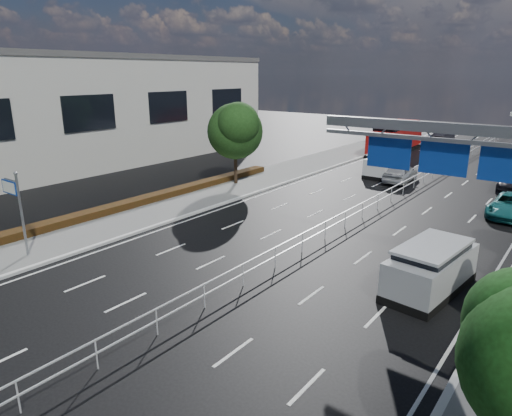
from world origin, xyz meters
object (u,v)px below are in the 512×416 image
Objects in this scene: red_bus at (396,137)px; silver_minivan at (431,268)px; overhead_gantry at (462,154)px; parked_car_teal at (512,206)px; near_car_silver at (400,172)px; toilet_sign at (15,199)px; white_minivan at (385,165)px; near_car_dark at (443,136)px.

silver_minivan is (13.98, -32.67, -0.76)m from red_bus.
overhead_gantry reaches higher than parked_car_teal.
near_car_silver is at bearing 119.92° from silver_minivan.
overhead_gantry is 34.28m from red_bus.
toilet_sign is 19.44m from silver_minivan.
parked_car_teal is (0.69, 11.95, -4.89)m from overhead_gantry.
overhead_gantry is 2.00× the size of parked_car_teal.
red_bus is (3.47, 41.00, -1.17)m from toilet_sign.
overhead_gantry reaches higher than toilet_sign.
near_car_silver is at bearing 116.30° from overhead_gantry.
near_car_silver is 10.45m from parked_car_teal.
white_minivan is 0.42× the size of red_bus.
overhead_gantry is at bearing 29.60° from toilet_sign.
parked_car_teal is (0.93, 13.66, -0.31)m from silver_minivan.
white_minivan is at bearing 119.35° from overhead_gantry.
red_bus is (-3.87, 12.54, 0.76)m from white_minivan.
white_minivan reaches higher than parked_car_teal.
near_car_dark is (2.03, 11.90, -1.04)m from red_bus.
silver_minivan is (11.95, -44.57, 0.28)m from near_car_dark.
toilet_sign is 28.76m from parked_car_teal.
parked_car_teal is (11.04, -6.46, -0.31)m from white_minivan.
silver_minivan is at bearing -97.96° from overhead_gantry.
toilet_sign is 0.42× the size of overhead_gantry.
overhead_gantry reaches higher than near_car_dark.
near_car_dark reaches higher than parked_car_teal.
near_car_silver reaches higher than near_car_dark.
white_minivan is 0.93× the size of silver_minivan.
red_bus is 24.18m from parked_car_teal.
toilet_sign reaches higher than near_car_dark.
toilet_sign is at bearing -128.23° from parked_car_teal.
near_car_dark is at bearing 111.36° from silver_minivan.
white_minivan is at bearing 123.02° from silver_minivan.
overhead_gantry is at bearing 112.65° from near_car_silver.
white_minivan is 2.36m from near_car_silver.
white_minivan is 1.07× the size of near_car_dark.
near_car_dark is (5.50, 52.91, -2.20)m from toilet_sign.
toilet_sign is 29.46m from white_minivan.
toilet_sign is 41.17m from red_bus.
silver_minivan is 13.70m from parked_car_teal.
white_minivan is at bearing 151.31° from parked_car_teal.
near_car_silver is 26.07m from near_car_dark.
red_bus is at bearing 129.77° from parked_car_teal.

